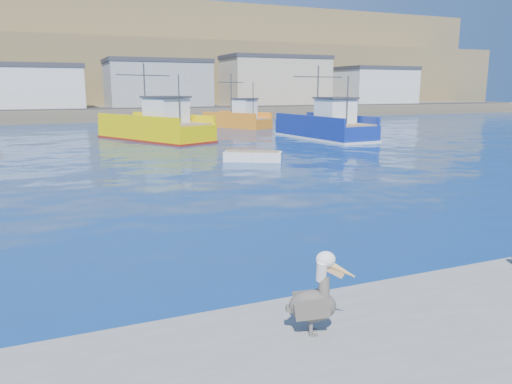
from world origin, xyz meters
TOP-DOWN VIEW (x-y plane):
  - ground at (0.00, 0.00)m, footprint 260.00×260.00m
  - dock_bollards at (0.60, -3.40)m, footprint 36.20×0.20m
  - far_shore at (0.00, 109.20)m, footprint 200.00×81.00m
  - trawler_yellow_b at (2.31, 32.01)m, footprint 8.63×12.24m
  - trawler_blue at (16.38, 27.42)m, footprint 5.18×11.12m
  - boat_orange at (13.83, 42.26)m, footprint 6.46×8.45m
  - skiff_mid at (5.11, 17.12)m, footprint 3.66×2.83m
  - pelican at (-2.81, -4.45)m, footprint 1.10×0.72m

SIDE VIEW (x-z plane):
  - ground at x=0.00m, z-range 0.00..0.00m
  - skiff_mid at x=5.11m, z-range -0.14..0.63m
  - dock_bollards at x=0.60m, z-range 0.50..0.80m
  - trawler_blue at x=16.38m, z-range -2.21..4.24m
  - boat_orange at x=13.83m, z-range -2.00..4.04m
  - trawler_yellow_b at x=2.31m, z-range -2.22..4.34m
  - pelican at x=-2.81m, z-range 0.40..1.79m
  - far_shore at x=0.00m, z-range -3.02..20.98m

